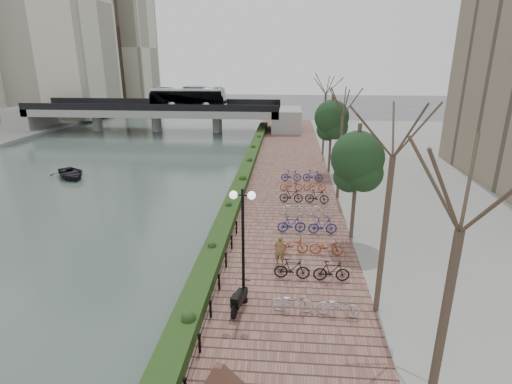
# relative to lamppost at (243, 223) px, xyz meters

# --- Properties ---
(ground) EXTENTS (220.00, 220.00, 0.00)m
(ground) POSITION_rel_lamppost_xyz_m (-2.58, -2.18, -4.08)
(ground) COLOR #59595B
(ground) RESTS_ON ground
(river_water) EXTENTS (30.00, 130.00, 0.02)m
(river_water) POSITION_rel_lamppost_xyz_m (-17.58, 22.82, -4.07)
(river_water) COLOR #40504B
(river_water) RESTS_ON ground
(promenade) EXTENTS (8.00, 75.00, 0.50)m
(promenade) POSITION_rel_lamppost_xyz_m (1.42, 15.32, -3.83)
(promenade) COLOR brown
(promenade) RESTS_ON ground
(inland_pavement) EXTENTS (24.00, 75.00, 0.50)m
(inland_pavement) POSITION_rel_lamppost_xyz_m (17.42, 15.32, -3.83)
(inland_pavement) COLOR gray
(inland_pavement) RESTS_ON ground
(hedge) EXTENTS (1.10, 56.00, 0.60)m
(hedge) POSITION_rel_lamppost_xyz_m (-1.98, 17.82, -3.28)
(hedge) COLOR #1E3814
(hedge) RESTS_ON promenade
(chain_fence) EXTENTS (0.10, 14.10, 0.70)m
(chain_fence) POSITION_rel_lamppost_xyz_m (-1.18, -0.18, -3.23)
(chain_fence) COLOR black
(chain_fence) RESTS_ON promenade
(lamppost) EXTENTS (1.02, 0.32, 4.98)m
(lamppost) POSITION_rel_lamppost_xyz_m (0.00, 0.00, 0.00)
(lamppost) COLOR black
(lamppost) RESTS_ON promenade
(motorcycle) EXTENTS (0.82, 1.66, 0.99)m
(motorcycle) POSITION_rel_lamppost_xyz_m (-0.11, -0.53, -3.08)
(motorcycle) COLOR black
(motorcycle) RESTS_ON promenade
(pedestrian) EXTENTS (0.62, 0.45, 1.56)m
(pedestrian) POSITION_rel_lamppost_xyz_m (1.42, 3.34, -2.80)
(pedestrian) COLOR brown
(pedestrian) RESTS_ON promenade
(bicycle_parking) EXTENTS (2.40, 19.89, 1.00)m
(bicycle_parking) POSITION_rel_lamppost_xyz_m (2.92, 8.44, -3.11)
(bicycle_parking) COLOR #B2B1B6
(bicycle_parking) RESTS_ON promenade
(street_trees) EXTENTS (3.20, 37.12, 6.80)m
(street_trees) POSITION_rel_lamppost_xyz_m (5.42, 10.50, -0.39)
(street_trees) COLOR #392922
(street_trees) RESTS_ON promenade
(bridge) EXTENTS (36.00, 10.77, 6.50)m
(bridge) POSITION_rel_lamppost_xyz_m (-16.56, 42.82, -0.71)
(bridge) COLOR gray
(bridge) RESTS_ON ground
(boat) EXTENTS (4.89, 4.94, 0.84)m
(boat) POSITION_rel_lamppost_xyz_m (-17.70, 18.58, -3.64)
(boat) COLOR black
(boat) RESTS_ON river_water
(far_buildings) EXTENTS (35.00, 38.00, 38.00)m
(far_buildings) POSITION_rel_lamppost_xyz_m (-44.24, 63.73, 12.04)
(far_buildings) COLOR beige
(far_buildings) RESTS_ON far_bank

